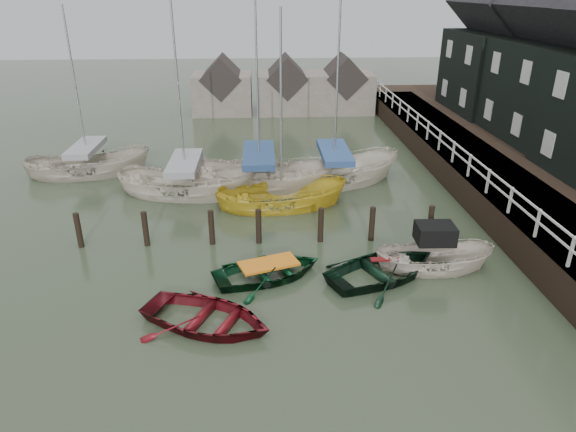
{
  "coord_description": "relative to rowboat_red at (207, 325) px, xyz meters",
  "views": [
    {
      "loc": [
        -1.0,
        -14.85,
        9.09
      ],
      "look_at": [
        -0.1,
        2.35,
        1.4
      ],
      "focal_mm": 32.0,
      "sensor_mm": 36.0,
      "label": 1
    }
  ],
  "objects": [
    {
      "name": "land_strip",
      "position": [
        17.72,
        12.29,
        0.0
      ],
      "size": [
        14.0,
        38.0,
        1.5
      ],
      "primitive_type": "cube",
      "color": "black",
      "rests_on": "ground"
    },
    {
      "name": "motorboat",
      "position": [
        7.63,
        2.88,
        0.1
      ],
      "size": [
        4.13,
        1.68,
        2.44
      ],
      "rotation": [
        0.0,
        0.0,
        1.54
      ],
      "color": "beige",
      "rests_on": "ground"
    },
    {
      "name": "sailboat_b",
      "position": [
        1.55,
        11.24,
        0.06
      ],
      "size": [
        7.89,
        4.25,
        13.03
      ],
      "rotation": [
        0.0,
        0.0,
        1.37
      ],
      "color": "beige",
      "rests_on": "ground"
    },
    {
      "name": "far_sheds",
      "position": [
        3.56,
        28.29,
        1.86
      ],
      "size": [
        14.0,
        4.08,
        4.39
      ],
      "color": "#665B51",
      "rests_on": "ground"
    },
    {
      "name": "ground",
      "position": [
        2.72,
        2.29,
        0.0
      ],
      "size": [
        120.0,
        120.0,
        0.0
      ],
      "primitive_type": "plane",
      "color": "#2A3522",
      "rests_on": "ground"
    },
    {
      "name": "pier",
      "position": [
        12.2,
        12.29,
        0.71
      ],
      "size": [
        3.04,
        32.0,
        2.7
      ],
      "color": "black",
      "rests_on": "ground"
    },
    {
      "name": "rowboat_red",
      "position": [
        0.0,
        0.0,
        0.0
      ],
      "size": [
        4.83,
        4.27,
        0.83
      ],
      "primitive_type": "imported",
      "rotation": [
        0.0,
        0.0,
        1.14
      ],
      "color": "#590C12",
      "rests_on": "ground"
    },
    {
      "name": "mooring_pilings",
      "position": [
        1.61,
        5.29,
        0.5
      ],
      "size": [
        13.72,
        0.22,
        1.8
      ],
      "color": "black",
      "rests_on": "ground"
    },
    {
      "name": "sailboat_e",
      "position": [
        -7.46,
        13.76,
        0.06
      ],
      "size": [
        6.7,
        3.49,
        9.61
      ],
      "rotation": [
        0.0,
        0.0,
        1.75
      ],
      "color": "#B8AD9D",
      "rests_on": "ground"
    },
    {
      "name": "sailboat_a",
      "position": [
        -1.93,
        10.63,
        0.06
      ],
      "size": [
        7.17,
        3.85,
        10.45
      ],
      "rotation": [
        0.0,
        0.0,
        1.37
      ],
      "color": "beige",
      "rests_on": "ground"
    },
    {
      "name": "rowboat_dkgreen",
      "position": [
        5.81,
        2.49,
        0.0
      ],
      "size": [
        5.12,
        4.55,
        0.88
      ],
      "primitive_type": "imported",
      "rotation": [
        0.0,
        0.0,
        2.02
      ],
      "color": "black",
      "rests_on": "ground"
    },
    {
      "name": "rowboat_green",
      "position": [
        1.86,
        2.65,
        0.0
      ],
      "size": [
        4.48,
        3.81,
        0.79
      ],
      "primitive_type": "imported",
      "rotation": [
        0.0,
        0.0,
        1.91
      ],
      "color": "black",
      "rests_on": "ground"
    },
    {
      "name": "sailboat_d",
      "position": [
        5.31,
        11.73,
        0.06
      ],
      "size": [
        7.57,
        4.57,
        12.19
      ],
      "rotation": [
        0.0,
        0.0,
        1.86
      ],
      "color": "beige",
      "rests_on": "ground"
    },
    {
      "name": "sailboat_c",
      "position": [
        2.55,
        8.83,
        0.01
      ],
      "size": [
        6.08,
        2.73,
        9.57
      ],
      "rotation": [
        0.0,
        0.0,
        1.66
      ],
      "color": "gold",
      "rests_on": "ground"
    }
  ]
}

